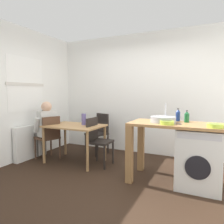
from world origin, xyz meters
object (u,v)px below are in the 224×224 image
at_px(mixing_bowl, 167,122).
at_px(colander, 215,125).
at_px(chair_person_seat, 49,135).
at_px(washing_machine, 199,158).
at_px(dining_table, 75,130).
at_px(vase, 84,119).
at_px(bottle_tall_green, 178,115).
at_px(chair_opposite, 97,138).
at_px(chair_spare_by_wall, 99,131).
at_px(bottle_squat_brown, 187,117).
at_px(seated_person, 45,127).

xyz_separation_m(mixing_bowl, colander, (0.61, -0.02, 0.00)).
xyz_separation_m(chair_person_seat, washing_machine, (2.83, -0.03, -0.08)).
relative_size(mixing_bowl, colander, 0.99).
height_order(washing_machine, mixing_bowl, mixing_bowl).
bearing_deg(dining_table, vase, 33.69).
xyz_separation_m(dining_table, bottle_tall_green, (1.94, 0.09, 0.37)).
relative_size(chair_person_seat, vase, 4.00).
xyz_separation_m(chair_opposite, vase, (-0.33, 0.05, 0.34)).
bearing_deg(chair_spare_by_wall, washing_machine, 176.43).
bearing_deg(vase, mixing_bowl, -14.87).
height_order(washing_machine, bottle_tall_green, bottle_tall_green).
xyz_separation_m(dining_table, chair_opposite, (0.48, 0.05, -0.14)).
height_order(dining_table, bottle_tall_green, bottle_tall_green).
bearing_deg(bottle_squat_brown, chair_opposite, 178.46).
bearing_deg(washing_machine, chair_opposite, 173.51).
bearing_deg(colander, chair_person_seat, 175.27).
relative_size(chair_opposite, mixing_bowl, 4.56).
distance_m(washing_machine, vase, 2.19).
relative_size(chair_person_seat, bottle_tall_green, 4.36).
xyz_separation_m(chair_opposite, bottle_tall_green, (1.47, 0.04, 0.51)).
bearing_deg(chair_spare_by_wall, mixing_bowl, 166.67).
relative_size(dining_table, vase, 4.88).
xyz_separation_m(chair_spare_by_wall, mixing_bowl, (1.73, -1.12, 0.44)).
xyz_separation_m(washing_machine, bottle_tall_green, (-0.34, 0.25, 0.58)).
height_order(chair_person_seat, chair_opposite, same).
bearing_deg(dining_table, chair_opposite, 5.99).
height_order(dining_table, mixing_bowl, mixing_bowl).
xyz_separation_m(dining_table, washing_machine, (2.28, -0.16, -0.21)).
bearing_deg(colander, washing_machine, 130.74).
bearing_deg(chair_person_seat, colander, -76.20).
bearing_deg(mixing_bowl, bottle_squat_brown, 57.65).
xyz_separation_m(mixing_bowl, vase, (-1.71, 0.45, -0.10)).
distance_m(mixing_bowl, colander, 0.61).
bearing_deg(chair_person_seat, seated_person, 90.00).
height_order(dining_table, vase, vase).
relative_size(washing_machine, bottle_tall_green, 4.16).
bearing_deg(washing_machine, dining_table, 176.10).
bearing_deg(chair_spare_by_wall, colander, 173.66).
xyz_separation_m(bottle_tall_green, mixing_bowl, (-0.09, -0.45, -0.06)).
bearing_deg(chair_person_seat, dining_table, -58.79).
bearing_deg(colander, chair_opposite, 168.03).
height_order(chair_person_seat, chair_spare_by_wall, same).
xyz_separation_m(chair_person_seat, mixing_bowl, (2.41, -0.23, 0.44)).
distance_m(bottle_tall_green, bottle_squat_brown, 0.17).
bearing_deg(seated_person, bottle_tall_green, -67.92).
distance_m(dining_table, chair_opposite, 0.50).
bearing_deg(chair_opposite, vase, -98.84).
distance_m(seated_person, colander, 3.20).
distance_m(chair_opposite, vase, 0.48).
relative_size(washing_machine, bottle_squat_brown, 4.69).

